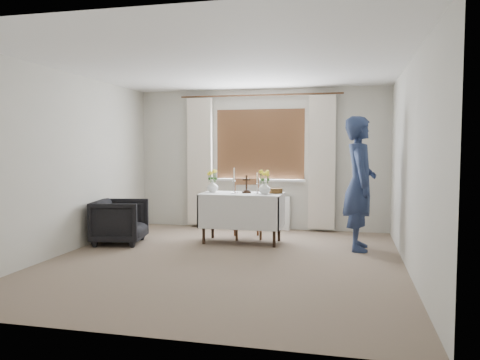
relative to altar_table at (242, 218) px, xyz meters
name	(u,v)px	position (x,y,z in m)	size (l,w,h in m)	color
ground	(224,261)	(0.04, -1.19, -0.38)	(5.00, 5.00, 0.00)	gray
altar_table	(242,218)	(0.00, 0.00, 0.00)	(1.24, 0.64, 0.76)	white
wooden_chair	(248,208)	(0.01, 0.37, 0.10)	(0.45, 0.45, 0.96)	brown
armchair	(120,221)	(-1.79, -0.49, -0.04)	(0.72, 0.74, 0.68)	black
person	(360,183)	(1.74, -0.11, 0.57)	(0.69, 0.46, 1.90)	navy
radiator	(259,212)	(0.04, 1.23, -0.08)	(1.10, 0.10, 0.60)	white
wooden_cross	(246,184)	(0.06, 0.04, 0.52)	(0.13, 0.09, 0.28)	black
candlestick_left	(234,181)	(-0.12, -0.02, 0.58)	(0.11, 0.11, 0.39)	silver
candlestick_right	(257,183)	(0.24, -0.02, 0.54)	(0.09, 0.09, 0.32)	silver
flower_vase_left	(213,186)	(-0.49, 0.09, 0.47)	(0.18, 0.18, 0.19)	white
flower_vase_right	(264,188)	(0.36, -0.04, 0.48)	(0.18, 0.18, 0.19)	white
wicker_basket	(276,191)	(0.51, 0.12, 0.42)	(0.21, 0.21, 0.08)	brown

